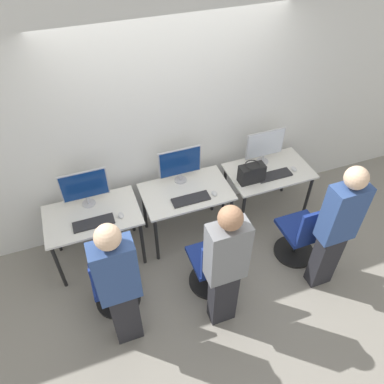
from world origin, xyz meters
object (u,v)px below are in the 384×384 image
object	(u,v)px
office_chair_right	(302,236)
office_chair_left	(115,284)
mouse_left	(121,215)
monitor_right	(265,145)
person_center	(226,266)
keyboard_left	(94,223)
keyboard_center	(191,199)
office_chair_center	(213,265)
person_left	(119,285)
monitor_left	(85,187)
monitor_center	(180,164)
mouse_center	(214,193)
keyboard_right	(274,175)
mouse_right	(294,169)
handbag	(252,173)
person_right	(337,227)

from	to	relation	value
office_chair_right	office_chair_left	bearing A→B (deg)	177.17
mouse_left	monitor_right	world-z (taller)	monitor_right
person_center	office_chair_left	bearing A→B (deg)	152.58
monitor_right	keyboard_left	bearing A→B (deg)	-171.61
keyboard_left	person_center	bearing A→B (deg)	-46.14
keyboard_center	office_chair_center	world-z (taller)	office_chair_center
office_chair_left	keyboard_center	size ratio (longest dim) A/B	2.10
person_left	person_center	world-z (taller)	person_left
mouse_left	person_left	distance (m)	0.97
person_left	monitor_left	bearing A→B (deg)	93.90
office_chair_left	monitor_center	size ratio (longest dim) A/B	1.80
monitor_right	office_chair_left	bearing A→B (deg)	-157.17
mouse_center	monitor_right	distance (m)	0.90
office_chair_center	keyboard_right	world-z (taller)	office_chair_center
office_chair_center	mouse_right	xyz separation A→B (m)	(1.36, 0.74, 0.36)
monitor_center	office_chair_right	distance (m)	1.61
keyboard_left	mouse_center	distance (m)	1.35
office_chair_left	handbag	world-z (taller)	handbag
monitor_right	office_chair_right	world-z (taller)	monitor_right
monitor_center	handbag	distance (m)	0.84
monitor_left	keyboard_center	world-z (taller)	monitor_left
monitor_right	keyboard_right	distance (m)	0.38
mouse_center	office_chair_right	world-z (taller)	office_chair_right
person_center	monitor_center	bearing A→B (deg)	87.79
monitor_center	handbag	bearing A→B (deg)	-20.91
monitor_left	person_right	size ratio (longest dim) A/B	0.31
keyboard_left	handbag	world-z (taller)	handbag
monitor_left	keyboard_right	world-z (taller)	monitor_left
person_right	handbag	size ratio (longest dim) A/B	5.40
person_center	handbag	distance (m)	1.38
monitor_left	office_chair_left	distance (m)	1.06
monitor_center	person_right	world-z (taller)	person_right
person_left	office_chair_right	bearing A→B (deg)	7.13
office_chair_left	office_chair_right	xyz separation A→B (m)	(2.12, -0.10, 0.00)
keyboard_center	person_center	xyz separation A→B (m)	(-0.05, -1.05, 0.14)
keyboard_left	monitor_right	bearing A→B (deg)	8.39
office_chair_right	office_chair_center	bearing A→B (deg)	-178.55
mouse_left	keyboard_center	bearing A→B (deg)	-1.53
person_left	monitor_center	distance (m)	1.61
keyboard_right	office_chair_right	bearing A→B (deg)	-87.63
monitor_center	office_chair_center	size ratio (longest dim) A/B	0.55
monitor_right	keyboard_right	size ratio (longest dim) A/B	1.17
monitor_center	person_right	bearing A→B (deg)	-50.14
monitor_left	person_left	xyz separation A→B (m)	(0.08, -1.25, -0.09)
mouse_left	handbag	bearing A→B (deg)	1.40
office_chair_right	keyboard_right	bearing A→B (deg)	92.37
mouse_right	keyboard_right	bearing A→B (deg)	-176.56
office_chair_center	monitor_left	bearing A→B (deg)	136.64
person_center	office_chair_right	distance (m)	1.32
monitor_left	mouse_right	size ratio (longest dim) A/B	5.53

